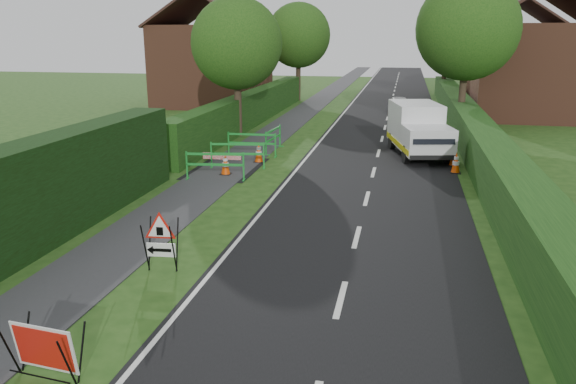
{
  "coord_description": "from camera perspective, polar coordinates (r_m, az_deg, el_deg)",
  "views": [
    {
      "loc": [
        3.5,
        -8.8,
        4.92
      ],
      "look_at": [
        0.67,
        4.82,
        1.0
      ],
      "focal_mm": 35.0,
      "sensor_mm": 36.0,
      "label": 1
    }
  ],
  "objects": [
    {
      "name": "ped_barrier_2",
      "position": [
        23.42,
        -3.7,
        5.16
      ],
      "size": [
        2.07,
        0.41,
        1.0
      ],
      "rotation": [
        0.0,
        0.0,
        0.03
      ],
      "color": "#198A2B",
      "rests_on": "ground"
    },
    {
      "name": "house_west",
      "position": [
        41.13,
        -7.62,
        12.79
      ],
      "size": [
        7.5,
        7.4,
        7.88
      ],
      "color": "brown",
      "rests_on": "ground"
    },
    {
      "name": "traffic_cone_0",
      "position": [
        21.42,
        16.7,
        2.87
      ],
      "size": [
        0.38,
        0.38,
        0.79
      ],
      "color": "black",
      "rests_on": "ground"
    },
    {
      "name": "tree_ne",
      "position": [
        30.93,
        17.79,
        15.5
      ],
      "size": [
        5.2,
        5.2,
        7.79
      ],
      "color": "#2D2116",
      "rests_on": "ground"
    },
    {
      "name": "red_rect_sign",
      "position": [
        9.18,
        -23.54,
        -14.43
      ],
      "size": [
        1.09,
        0.73,
        0.88
      ],
      "rotation": [
        0.0,
        0.0,
        -0.11
      ],
      "color": "black",
      "rests_on": "ground"
    },
    {
      "name": "house_east_a",
      "position": [
        37.61,
        23.73,
        11.37
      ],
      "size": [
        7.5,
        7.4,
        7.88
      ],
      "color": "brown",
      "rests_on": "ground"
    },
    {
      "name": "ped_barrier_1",
      "position": [
        21.35,
        -5.16,
        4.09
      ],
      "size": [
        2.09,
        0.67,
        1.0
      ],
      "rotation": [
        0.0,
        0.0,
        0.16
      ],
      "color": "#198A2B",
      "rests_on": "ground"
    },
    {
      "name": "redwhite_plank",
      "position": [
        21.59,
        -6.69,
        2.47
      ],
      "size": [
        1.5,
        0.09,
        0.25
      ],
      "primitive_type": "cube",
      "rotation": [
        0.0,
        0.0,
        0.04
      ],
      "color": "red",
      "rests_on": "ground"
    },
    {
      "name": "tree_nw",
      "position": [
        28.0,
        -5.25,
        14.79
      ],
      "size": [
        4.4,
        4.4,
        6.7
      ],
      "color": "#2D2116",
      "rests_on": "ground"
    },
    {
      "name": "hedge_east",
      "position": [
        25.46,
        18.32,
        3.8
      ],
      "size": [
        1.2,
        50.0,
        1.5
      ],
      "primitive_type": "cube",
      "color": "#14380F",
      "rests_on": "ground"
    },
    {
      "name": "tree_fe",
      "position": [
        46.89,
        15.8,
        14.32
      ],
      "size": [
        4.2,
        4.2,
        6.33
      ],
      "color": "#2D2116",
      "rests_on": "ground"
    },
    {
      "name": "triangle_sign",
      "position": [
        12.18,
        -12.99,
        -4.53
      ],
      "size": [
        0.84,
        0.84,
        1.13
      ],
      "rotation": [
        0.0,
        0.0,
        0.09
      ],
      "color": "black",
      "rests_on": "ground"
    },
    {
      "name": "ground",
      "position": [
        10.67,
        -9.03,
        -11.92
      ],
      "size": [
        120.0,
        120.0,
        0.0
      ],
      "primitive_type": "plane",
      "color": "#204513",
      "rests_on": "ground"
    },
    {
      "name": "traffic_cone_1",
      "position": [
        22.6,
        16.49,
        3.53
      ],
      "size": [
        0.38,
        0.38,
        0.79
      ],
      "color": "black",
      "rests_on": "ground"
    },
    {
      "name": "hatchback_car",
      "position": [
        36.85,
        11.26,
        8.64
      ],
      "size": [
        1.62,
        3.35,
        1.1
      ],
      "primitive_type": "imported",
      "rotation": [
        0.0,
        0.0,
        0.1
      ],
      "color": "silver",
      "rests_on": "ground"
    },
    {
      "name": "ped_barrier_0",
      "position": [
        19.65,
        -7.43,
        3.01
      ],
      "size": [
        2.09,
        0.6,
        1.0
      ],
      "rotation": [
        0.0,
        0.0,
        0.13
      ],
      "color": "#198A2B",
      "rests_on": "ground"
    },
    {
      "name": "ped_barrier_3",
      "position": [
        24.47,
        -1.51,
        5.64
      ],
      "size": [
        0.51,
        2.08,
        1.0
      ],
      "rotation": [
        0.0,
        0.0,
        1.49
      ],
      "color": "#198A2B",
      "rests_on": "ground"
    },
    {
      "name": "traffic_cone_3",
      "position": [
        20.41,
        -6.37,
        2.83
      ],
      "size": [
        0.38,
        0.38,
        0.79
      ],
      "color": "black",
      "rests_on": "ground"
    },
    {
      "name": "road_surface",
      "position": [
        44.08,
        10.51,
        9.09
      ],
      "size": [
        6.0,
        90.0,
        0.02
      ],
      "primitive_type": "cube",
      "color": "black",
      "rests_on": "ground"
    },
    {
      "name": "house_east_b",
      "position": [
        51.54,
        21.77,
        12.41
      ],
      "size": [
        7.5,
        7.4,
        7.88
      ],
      "color": "brown",
      "rests_on": "ground"
    },
    {
      "name": "tree_fw",
      "position": [
        43.56,
        1.07,
        15.62
      ],
      "size": [
        4.8,
        4.8,
        7.24
      ],
      "color": "#2D2116",
      "rests_on": "ground"
    },
    {
      "name": "traffic_cone_2",
      "position": [
        25.25,
        14.24,
        4.93
      ],
      "size": [
        0.38,
        0.38,
        0.79
      ],
      "color": "black",
      "rests_on": "ground"
    },
    {
      "name": "traffic_cone_4",
      "position": [
        22.3,
        -2.99,
        4.01
      ],
      "size": [
        0.38,
        0.38,
        0.79
      ],
      "color": "black",
      "rests_on": "ground"
    },
    {
      "name": "works_van",
      "position": [
        24.12,
        13.11,
        6.29
      ],
      "size": [
        2.76,
        4.92,
        2.12
      ],
      "rotation": [
        0.0,
        0.0,
        0.22
      ],
      "color": "silver",
      "rests_on": "ground"
    },
    {
      "name": "hedge_west_far",
      "position": [
        32.33,
        -3.67,
        6.96
      ],
      "size": [
        1.0,
        24.0,
        1.8
      ],
      "primitive_type": "cube",
      "color": "#14380F",
      "rests_on": "ground"
    },
    {
      "name": "footpath",
      "position": [
        44.55,
        3.33,
        9.39
      ],
      "size": [
        2.0,
        90.0,
        0.02
      ],
      "primitive_type": "cube",
      "color": "#2D2D30",
      "rests_on": "ground"
    }
  ]
}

